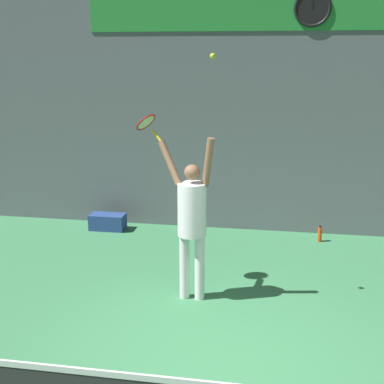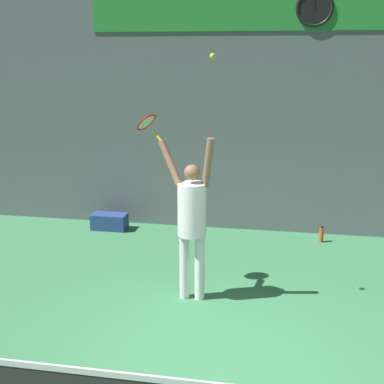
{
  "view_description": "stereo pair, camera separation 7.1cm",
  "coord_description": "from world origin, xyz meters",
  "px_view_note": "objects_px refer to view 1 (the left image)",
  "views": [
    {
      "loc": [
        0.49,
        -4.78,
        3.18
      ],
      "look_at": [
        -0.65,
        1.73,
        1.47
      ],
      "focal_mm": 50.0,
      "sensor_mm": 36.0,
      "label": 1
    },
    {
      "loc": [
        0.56,
        -4.77,
        3.18
      ],
      "look_at": [
        -0.65,
        1.73,
        1.47
      ],
      "focal_mm": 50.0,
      "sensor_mm": 36.0,
      "label": 2
    }
  ],
  "objects_px": {
    "tennis_racket": "(147,123)",
    "water_bottle": "(320,234)",
    "tennis_ball": "(213,56)",
    "equipment_bag": "(108,222)",
    "scoreboard_clock": "(313,8)",
    "tennis_player": "(192,216)"
  },
  "relations": [
    {
      "from": "tennis_racket",
      "to": "water_bottle",
      "type": "bearing_deg",
      "value": 42.52
    },
    {
      "from": "tennis_ball",
      "to": "equipment_bag",
      "type": "relative_size",
      "value": 0.11
    },
    {
      "from": "scoreboard_clock",
      "to": "tennis_player",
      "type": "xyz_separation_m",
      "value": [
        -1.5,
        -3.01,
        -2.78
      ]
    },
    {
      "from": "scoreboard_clock",
      "to": "tennis_player",
      "type": "height_order",
      "value": "scoreboard_clock"
    },
    {
      "from": "tennis_player",
      "to": "water_bottle",
      "type": "relative_size",
      "value": 7.49
    },
    {
      "from": "tennis_ball",
      "to": "water_bottle",
      "type": "height_order",
      "value": "tennis_ball"
    },
    {
      "from": "tennis_racket",
      "to": "scoreboard_clock",
      "type": "bearing_deg",
      "value": 51.26
    },
    {
      "from": "water_bottle",
      "to": "tennis_ball",
      "type": "bearing_deg",
      "value": -120.28
    },
    {
      "from": "scoreboard_clock",
      "to": "water_bottle",
      "type": "bearing_deg",
      "value": -53.46
    },
    {
      "from": "scoreboard_clock",
      "to": "tennis_racket",
      "type": "distance_m",
      "value": 3.82
    },
    {
      "from": "tennis_player",
      "to": "equipment_bag",
      "type": "bearing_deg",
      "value": 128.47
    },
    {
      "from": "water_bottle",
      "to": "equipment_bag",
      "type": "distance_m",
      "value": 3.87
    },
    {
      "from": "tennis_racket",
      "to": "equipment_bag",
      "type": "xyz_separation_m",
      "value": [
        -1.4,
        2.27,
        -2.15
      ]
    },
    {
      "from": "tennis_player",
      "to": "equipment_bag",
      "type": "xyz_separation_m",
      "value": [
        -2.05,
        2.59,
        -1.0
      ]
    },
    {
      "from": "water_bottle",
      "to": "equipment_bag",
      "type": "relative_size",
      "value": 0.45
    },
    {
      "from": "scoreboard_clock",
      "to": "tennis_player",
      "type": "distance_m",
      "value": 4.36
    },
    {
      "from": "tennis_racket",
      "to": "tennis_ball",
      "type": "distance_m",
      "value": 1.32
    },
    {
      "from": "tennis_player",
      "to": "water_bottle",
      "type": "xyz_separation_m",
      "value": [
        1.82,
        2.59,
        -1.01
      ]
    },
    {
      "from": "tennis_ball",
      "to": "water_bottle",
      "type": "xyz_separation_m",
      "value": [
        1.55,
        2.66,
        -3.02
      ]
    },
    {
      "from": "tennis_player",
      "to": "tennis_racket",
      "type": "xyz_separation_m",
      "value": [
        -0.66,
        0.32,
        1.15
      ]
    },
    {
      "from": "tennis_player",
      "to": "tennis_ball",
      "type": "bearing_deg",
      "value": -14.83
    },
    {
      "from": "equipment_bag",
      "to": "tennis_ball",
      "type": "bearing_deg",
      "value": -48.87
    }
  ]
}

